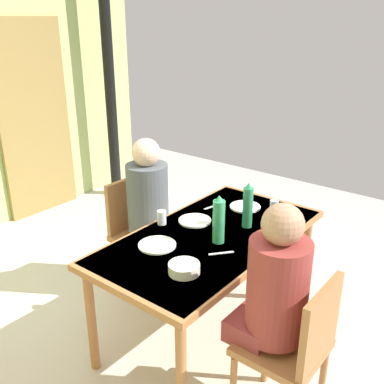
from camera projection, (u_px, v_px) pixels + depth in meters
ground_plane at (171, 341)px, 2.93m from camera, size 6.71×6.71×0.00m
door_wooden at (35, 120)px, 4.57m from camera, size 0.80×0.05×2.00m
stove_pipe_column at (109, 82)px, 4.88m from camera, size 0.12×0.12×2.64m
dining_table at (211, 245)px, 2.79m from camera, size 1.56×0.82×0.73m
chair_near_diner at (296, 346)px, 2.17m from camera, size 0.40×0.40×0.87m
chair_far_diner at (137, 228)px, 3.37m from camera, size 0.40×0.40×0.87m
person_near_diner at (275, 287)px, 2.14m from camera, size 0.30×0.37×0.77m
person_far_diner at (149, 198)px, 3.19m from camera, size 0.30×0.37×0.77m
water_bottle_green_near at (219, 220)px, 2.63m from camera, size 0.07×0.07×0.30m
water_bottle_green_far at (248, 206)px, 2.83m from camera, size 0.06×0.06×0.30m
serving_bowl_center at (184, 268)px, 2.35m from camera, size 0.17×0.17×0.05m
dinner_plate_near_left at (245, 207)px, 3.16m from camera, size 0.22×0.22×0.01m
dinner_plate_near_right at (195, 221)px, 2.94m from camera, size 0.22×0.22×0.01m
dinner_plate_far_center at (157, 245)px, 2.63m from camera, size 0.23×0.23×0.01m
drinking_glass_by_near_diner at (162, 217)px, 2.89m from camera, size 0.06×0.06×0.09m
drinking_glass_by_far_diner at (274, 206)px, 3.07m from camera, size 0.06×0.06×0.09m
cutlery_knife_near at (212, 207)px, 3.17m from camera, size 0.15×0.05×0.00m
cutlery_fork_near at (221, 253)px, 2.55m from camera, size 0.13×0.11×0.00m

